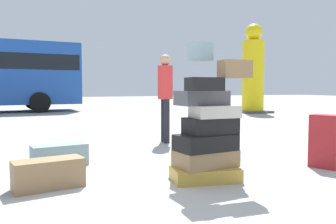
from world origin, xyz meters
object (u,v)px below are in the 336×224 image
object	(u,v)px
suitcase_tower	(207,131)
person_bearded_onlooker	(165,90)
yellow_dummy_statue	(253,74)
suitcase_maroon_left_side	(325,141)
suitcase_brown_upright_blue	(49,174)
suitcase_slate_white_trunk	(60,155)

from	to	relation	value
suitcase_tower	person_bearded_onlooker	world-z (taller)	person_bearded_onlooker
suitcase_tower	yellow_dummy_statue	size ratio (longest dim) A/B	0.41
suitcase_maroon_left_side	person_bearded_onlooker	xyz separation A→B (m)	(-1.15, 2.90, 0.68)
suitcase_tower	suitcase_brown_upright_blue	world-z (taller)	suitcase_tower
yellow_dummy_statue	suitcase_maroon_left_side	bearing A→B (deg)	-121.51
suitcase_slate_white_trunk	suitcase_tower	bearing A→B (deg)	-51.98
suitcase_tower	suitcase_brown_upright_blue	xyz separation A→B (m)	(-1.74, 0.38, -0.42)
suitcase_brown_upright_blue	person_bearded_onlooker	size ratio (longest dim) A/B	0.42
suitcase_slate_white_trunk	suitcase_maroon_left_side	bearing A→B (deg)	-32.61
suitcase_tower	person_bearded_onlooker	bearing A→B (deg)	77.17
suitcase_maroon_left_side	yellow_dummy_statue	size ratio (longest dim) A/B	0.19
suitcase_slate_white_trunk	suitcase_brown_upright_blue	bearing A→B (deg)	-109.73
suitcase_brown_upright_blue	suitcase_slate_white_trunk	world-z (taller)	suitcase_brown_upright_blue
suitcase_tower	yellow_dummy_statue	distance (m)	11.80
yellow_dummy_statue	suitcase_slate_white_trunk	bearing A→B (deg)	-139.40
yellow_dummy_statue	person_bearded_onlooker	bearing A→B (deg)	-137.20
suitcase_slate_white_trunk	person_bearded_onlooker	size ratio (longest dim) A/B	0.42
suitcase_slate_white_trunk	yellow_dummy_statue	bearing A→B (deg)	32.49
person_bearded_onlooker	yellow_dummy_statue	bearing A→B (deg)	141.43
suitcase_tower	suitcase_maroon_left_side	xyz separation A→B (m)	(1.80, -0.05, -0.22)
suitcase_slate_white_trunk	person_bearded_onlooker	xyz separation A→B (m)	(2.17, 1.39, 0.89)
suitcase_maroon_left_side	suitcase_slate_white_trunk	size ratio (longest dim) A/B	0.98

